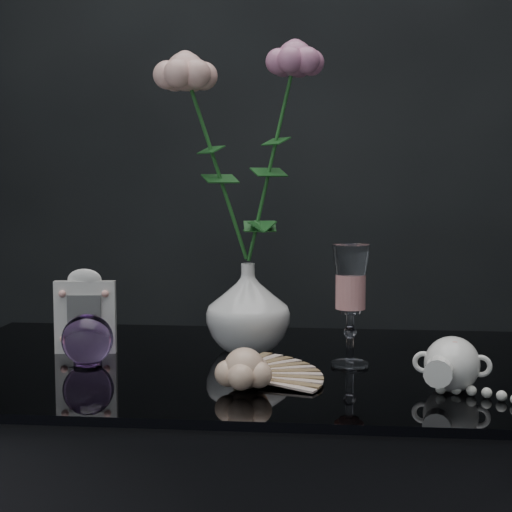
# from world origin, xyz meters

# --- Properties ---
(vase) EXTENTS (0.16, 0.16, 0.14)m
(vase) POSITION_xyz_m (-0.04, 0.14, 0.83)
(vase) COLOR white
(vase) RESTS_ON table
(wine_glass) EXTENTS (0.07, 0.07, 0.18)m
(wine_glass) POSITION_xyz_m (0.12, 0.04, 0.85)
(wine_glass) COLOR white
(wine_glass) RESTS_ON table
(picture_frame) EXTENTS (0.11, 0.09, 0.13)m
(picture_frame) POSITION_xyz_m (-0.30, 0.09, 0.83)
(picture_frame) COLOR silver
(picture_frame) RESTS_ON table
(paperweight) EXTENTS (0.08, 0.08, 0.08)m
(paperweight) POSITION_xyz_m (-0.27, 0.01, 0.80)
(paperweight) COLOR #B07FCF
(paperweight) RESTS_ON table
(paper_fan) EXTENTS (0.23, 0.18, 0.02)m
(paper_fan) POSITION_xyz_m (-0.03, -0.07, 0.77)
(paper_fan) COLOR #F3E5C2
(paper_fan) RESTS_ON table
(loose_rose) EXTENTS (0.18, 0.20, 0.06)m
(loose_rose) POSITION_xyz_m (-0.02, -0.11, 0.79)
(loose_rose) COLOR beige
(loose_rose) RESTS_ON table
(pearl_jar) EXTENTS (0.30, 0.30, 0.07)m
(pearl_jar) POSITION_xyz_m (0.25, -0.08, 0.80)
(pearl_jar) COLOR white
(pearl_jar) RESTS_ON table
(roses) EXTENTS (0.24, 0.12, 0.40)m
(roses) POSITION_xyz_m (-0.05, 0.13, 1.10)
(roses) COLOR #FDB5A6
(roses) RESTS_ON vase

